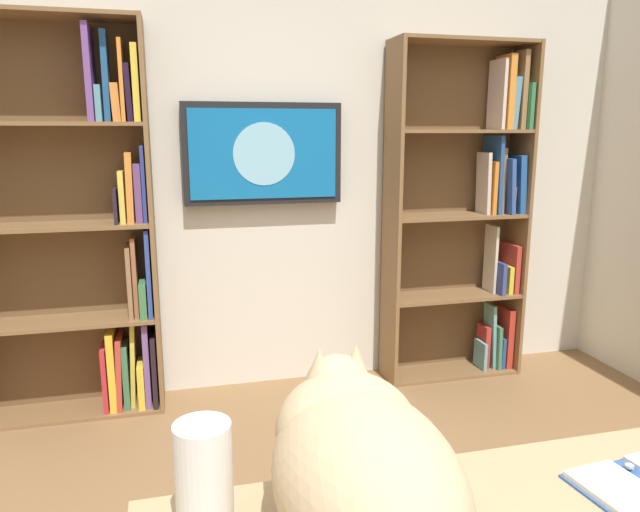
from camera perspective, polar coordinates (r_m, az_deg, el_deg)
wall_back at (r=3.48m, az=-5.07°, el=9.12°), size 4.52×0.06×2.70m
bookshelf_left at (r=3.75m, az=14.34°, el=4.10°), size 0.86×0.28×2.04m
bookshelf_right at (r=3.34m, az=-21.63°, el=1.72°), size 0.94×0.28×2.08m
wall_mounted_tv at (r=3.38m, az=-5.52°, el=9.82°), size 0.90×0.07×0.57m
cat at (r=1.18m, az=3.84°, el=-19.42°), size 0.34×0.70×0.34m
paper_towel_roll at (r=1.22m, az=-11.15°, el=-20.76°), size 0.11×0.11×0.24m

